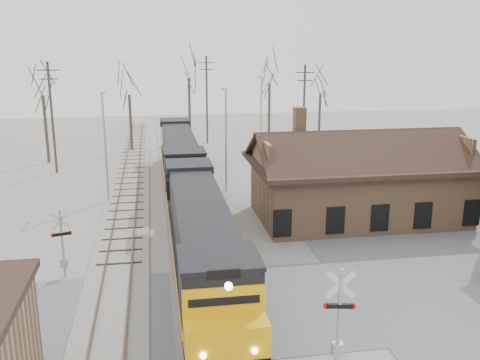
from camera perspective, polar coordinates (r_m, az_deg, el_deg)
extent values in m
plane|color=#A09B90|center=(26.18, -3.32, -13.68)|extent=(140.00, 140.00, 0.00)
cube|color=#5A5A5E|center=(26.17, -3.32, -13.65)|extent=(60.00, 9.00, 0.03)
cube|color=#A09B90|center=(39.97, -5.64, -3.45)|extent=(3.40, 90.00, 0.12)
cube|color=#473323|center=(39.90, -6.68, -3.34)|extent=(0.08, 90.00, 0.14)
cube|color=#473323|center=(39.98, -4.62, -3.25)|extent=(0.08, 90.00, 0.14)
cube|color=#A09B90|center=(39.96, -12.10, -3.71)|extent=(3.40, 90.00, 0.12)
cube|color=#473323|center=(39.97, -13.14, -3.60)|extent=(0.08, 90.00, 0.14)
cube|color=#473323|center=(39.89, -11.08, -3.52)|extent=(0.08, 90.00, 0.14)
cube|color=#9D7451|center=(39.17, 12.40, -1.14)|extent=(14.00, 8.00, 4.00)
cube|color=black|center=(38.66, 12.57, 1.86)|extent=(15.20, 9.20, 0.30)
cube|color=black|center=(36.38, 13.98, 2.60)|extent=(15.00, 4.71, 2.66)
cube|color=black|center=(40.56, 11.45, 3.95)|extent=(15.00, 4.71, 2.66)
cube|color=#9D7451|center=(38.29, 6.36, 6.11)|extent=(0.80, 0.80, 2.20)
cube|color=black|center=(23.19, -2.47, -16.12)|extent=(2.52, 4.03, 1.01)
cube|color=black|center=(35.03, -5.09, -5.21)|extent=(2.52, 4.03, 1.01)
cube|color=black|center=(28.66, -4.10, -8.08)|extent=(3.02, 20.14, 0.35)
cube|color=maroon|center=(28.74, -4.09, -8.49)|extent=(3.04, 20.14, 0.12)
cube|color=black|center=(29.28, -4.39, -4.32)|extent=(2.62, 14.60, 2.82)
cube|color=black|center=(21.26, -2.24, -11.87)|extent=(3.02, 2.82, 2.82)
cube|color=#F1AC0C|center=(20.18, -1.57, -16.19)|extent=(3.02, 1.81, 1.41)
cylinder|color=#FFF2CC|center=(18.25, -1.22, -11.27)|extent=(0.28, 0.10, 0.28)
cube|color=black|center=(42.20, -5.89, -1.77)|extent=(2.52, 4.03, 1.01)
cube|color=black|center=(54.87, -6.77, 2.04)|extent=(2.52, 4.03, 1.01)
cube|color=black|center=(48.32, -6.42, 1.31)|extent=(3.02, 20.14, 0.35)
cube|color=maroon|center=(48.37, -6.41, 1.05)|extent=(3.04, 20.14, 0.12)
cube|color=black|center=(49.22, -6.55, 3.41)|extent=(2.62, 14.60, 2.82)
cube|color=black|center=(40.72, -5.89, 1.07)|extent=(3.02, 2.82, 2.82)
cube|color=black|center=(39.27, -5.70, -0.72)|extent=(3.02, 1.81, 1.41)
cube|color=black|center=(38.74, -5.54, -3.27)|extent=(2.82, 0.25, 1.01)
cylinder|color=#A5A8AD|center=(21.19, 10.50, -14.61)|extent=(0.15, 0.15, 4.28)
cube|color=silver|center=(20.50, 10.70, -10.95)|extent=(1.11, 0.25, 1.12)
cube|color=silver|center=(20.50, 10.70, -10.95)|extent=(1.11, 0.25, 1.12)
cube|color=black|center=(20.88, 10.58, -13.07)|extent=(0.97, 0.33, 0.16)
cylinder|color=#B20C0C|center=(20.81, 9.24, -13.11)|extent=(0.27, 0.13, 0.26)
cylinder|color=#B20C0C|center=(20.97, 11.92, -13.02)|extent=(0.27, 0.13, 0.26)
cube|color=#A5A8AD|center=(21.78, 10.35, -17.32)|extent=(0.43, 0.32, 0.53)
cylinder|color=#A5A8AD|center=(30.15, -18.42, -6.52)|extent=(0.13, 0.13, 3.83)
cube|color=silver|center=(29.71, -18.62, -4.10)|extent=(0.98, 0.31, 1.00)
cube|color=silver|center=(29.71, -18.62, -4.10)|extent=(0.98, 0.31, 1.00)
cube|color=black|center=(29.96, -18.51, -5.49)|extent=(0.87, 0.38, 0.14)
cylinder|color=#B20C0C|center=(30.00, -17.69, -5.40)|extent=(0.24, 0.14, 0.23)
cylinder|color=#B20C0C|center=(29.92, -19.33, -5.59)|extent=(0.24, 0.14, 0.23)
cube|color=#A5A8AD|center=(30.54, -18.26, -8.37)|extent=(0.38, 0.29, 0.48)
cylinder|color=#A5A8AD|center=(43.08, -14.18, 3.35)|extent=(0.18, 0.18, 8.64)
cylinder|color=#A5A8AD|center=(43.38, -14.44, 9.06)|extent=(0.12, 1.80, 0.12)
cube|color=#A5A8AD|center=(44.18, -14.34, 9.02)|extent=(0.25, 0.50, 0.12)
cylinder|color=#A5A8AD|center=(44.61, -1.50, 4.20)|extent=(0.18, 0.18, 8.68)
cylinder|color=#A5A8AD|center=(44.93, -1.70, 9.73)|extent=(0.12, 1.80, 0.12)
cube|color=#A5A8AD|center=(45.73, -1.83, 9.69)|extent=(0.25, 0.50, 0.12)
cylinder|color=#A5A8AD|center=(60.48, 2.26, 6.91)|extent=(0.18, 0.18, 8.62)
cylinder|color=#A5A8AD|center=(60.94, 2.12, 10.95)|extent=(0.12, 1.80, 0.12)
cube|color=#A5A8AD|center=(61.73, 1.97, 10.90)|extent=(0.25, 0.50, 0.12)
cylinder|color=#382D23|center=(53.94, -19.40, 6.21)|extent=(0.24, 0.24, 10.58)
cube|color=#382D23|center=(53.54, -19.81, 10.96)|extent=(2.00, 0.10, 0.10)
cube|color=#382D23|center=(53.58, -19.73, 10.11)|extent=(1.60, 0.10, 0.10)
cylinder|color=#382D23|center=(66.46, -3.55, 8.48)|extent=(0.24, 0.24, 10.67)
cube|color=#382D23|center=(66.14, -3.62, 12.38)|extent=(2.00, 0.10, 0.10)
cube|color=#382D23|center=(66.17, -3.61, 11.69)|extent=(1.60, 0.10, 0.10)
cylinder|color=#382D23|center=(56.66, 6.81, 7.04)|extent=(0.24, 0.24, 10.07)
cube|color=#382D23|center=(56.27, 6.94, 11.32)|extent=(2.00, 0.10, 0.10)
cube|color=#382D23|center=(56.32, 6.92, 10.51)|extent=(1.60, 0.10, 0.10)
cylinder|color=#382D23|center=(59.23, -19.98, 5.10)|extent=(0.32, 0.32, 7.02)
cylinder|color=#382D23|center=(63.20, -11.58, 5.98)|extent=(0.32, 0.32, 6.49)
cylinder|color=#382D23|center=(68.64, -5.40, 7.48)|extent=(0.32, 0.32, 7.92)
cylinder|color=#382D23|center=(66.92, 3.13, 7.11)|extent=(0.32, 0.32, 7.39)
cylinder|color=#382D23|center=(67.20, 8.47, 6.46)|extent=(0.32, 0.32, 6.13)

